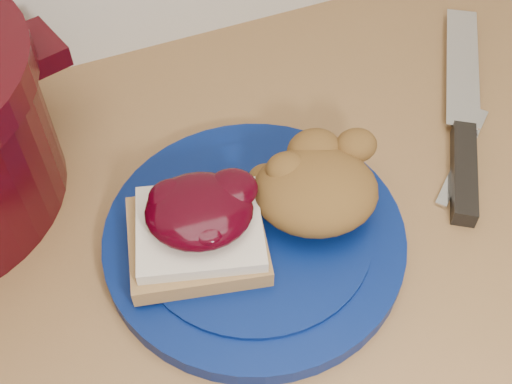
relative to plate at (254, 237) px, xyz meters
name	(u,v)px	position (x,y,z in m)	size (l,w,h in m)	color
plate	(254,237)	(0.00, 0.00, 0.00)	(0.28, 0.28, 0.02)	#05154D
sandwich	(198,227)	(-0.05, 0.00, 0.04)	(0.14, 0.13, 0.06)	olive
stuffing_mound	(316,191)	(0.06, 0.00, 0.04)	(0.11, 0.10, 0.06)	brown
chef_knife	(463,140)	(0.25, 0.03, 0.00)	(0.21, 0.30, 0.02)	black
butter_knife	(463,155)	(0.25, 0.02, -0.01)	(0.15, 0.01, 0.00)	silver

